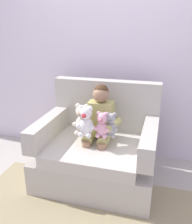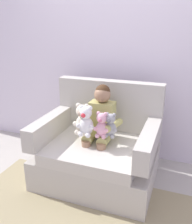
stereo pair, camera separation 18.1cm
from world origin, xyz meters
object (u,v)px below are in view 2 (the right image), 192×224
object	(u,v)px
armchair	(99,151)
plush_cream	(83,120)
plush_white	(86,122)
plush_grey	(110,126)
seated_child	(100,121)
plush_pink	(102,125)

from	to	relation	value
armchair	plush_cream	world-z (taller)	armchair
armchair	plush_white	xyz separation A→B (m)	(-0.09, -0.15, 0.39)
plush_grey	plush_white	size ratio (longest dim) A/B	0.80
armchair	seated_child	xyz separation A→B (m)	(0.00, 0.03, 0.34)
seated_child	plush_white	distance (m)	0.20
armchair	plush_grey	bearing A→B (deg)	-32.06
seated_child	plush_grey	bearing A→B (deg)	-40.09
armchair	plush_white	distance (m)	0.42
seated_child	plush_grey	size ratio (longest dim) A/B	3.27
plush_white	plush_pink	bearing A→B (deg)	11.25
seated_child	plush_grey	world-z (taller)	seated_child
seated_child	plush_white	size ratio (longest dim) A/B	2.60
plush_pink	plush_grey	size ratio (longest dim) A/B	1.04
plush_pink	plush_cream	distance (m)	0.21
seated_child	plush_white	bearing A→B (deg)	-117.46
armchair	plush_cream	xyz separation A→B (m)	(-0.13, -0.12, 0.39)
armchair	plush_cream	distance (m)	0.43
plush_white	plush_cream	bearing A→B (deg)	156.28
seated_child	plush_pink	bearing A→B (deg)	-66.26
seated_child	plush_cream	distance (m)	0.21
plush_grey	plush_white	xyz separation A→B (m)	(-0.24, -0.05, 0.03)
plush_grey	plush_white	world-z (taller)	plush_white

